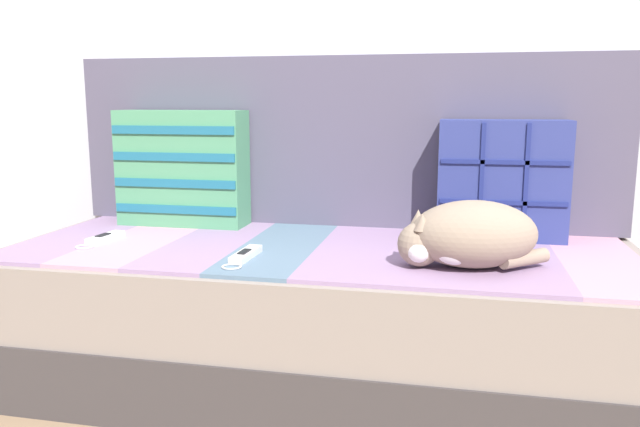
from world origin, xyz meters
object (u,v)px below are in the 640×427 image
couch (321,312)px  throw_pillow_quilted (502,180)px  sleeping_cat (467,236)px  game_remote_far (245,255)px  throw_pillow_striped (183,168)px  game_remote_near (104,238)px

couch → throw_pillow_quilted: bearing=20.4°
sleeping_cat → game_remote_far: 0.55m
throw_pillow_quilted → throw_pillow_striped: 0.99m
throw_pillow_striped → game_remote_far: (0.34, -0.39, -0.18)m
couch → throw_pillow_striped: (-0.49, 0.18, 0.39)m
couch → sleeping_cat: 0.51m
throw_pillow_quilted → game_remote_far: 0.78m
sleeping_cat → game_remote_near: bearing=176.1°
throw_pillow_quilted → sleeping_cat: throw_pillow_quilted is taller
game_remote_near → sleeping_cat: bearing=-3.9°
sleeping_cat → game_remote_far: sleeping_cat is taller
throw_pillow_striped → sleeping_cat: throw_pillow_striped is taller
game_remote_far → game_remote_near: bearing=167.2°
throw_pillow_quilted → game_remote_far: size_ratio=1.80×
couch → throw_pillow_striped: 0.65m
couch → sleeping_cat: size_ratio=4.94×
throw_pillow_quilted → game_remote_near: throw_pillow_quilted is taller
throw_pillow_quilted → throw_pillow_striped: (-0.99, -0.00, 0.01)m
couch → sleeping_cat: (0.40, -0.17, 0.28)m
throw_pillow_striped → sleeping_cat: (0.89, -0.36, -0.11)m
sleeping_cat → game_remote_near: sleeping_cat is taller
game_remote_near → game_remote_far: size_ratio=0.93×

